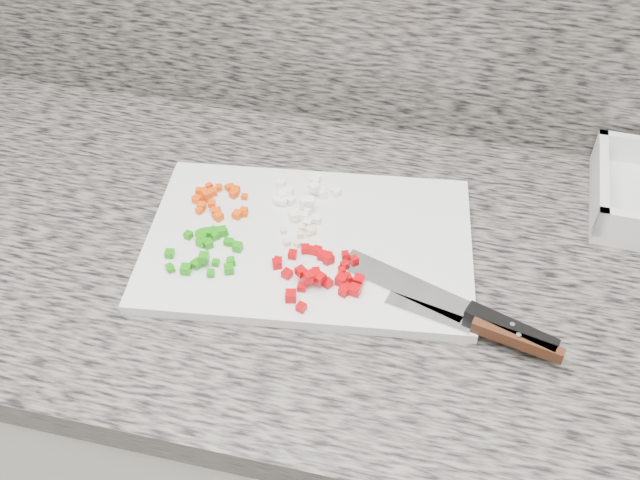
{
  "coord_description": "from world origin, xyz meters",
  "views": [
    {
      "loc": [
        0.16,
        0.78,
        1.57
      ],
      "look_at": [
        0.01,
        1.42,
        0.93
      ],
      "focal_mm": 40.0,
      "sensor_mm": 36.0,
      "label": 1
    }
  ],
  "objects": [
    {
      "name": "onion_pile",
      "position": [
        -0.04,
        1.51,
        0.92
      ],
      "size": [
        0.09,
        0.11,
        0.02
      ],
      "color": "white",
      "rests_on": "cutting_board"
    },
    {
      "name": "countertop",
      "position": [
        0.0,
        1.44,
        0.88
      ],
      "size": [
        3.96,
        0.64,
        0.04
      ],
      "primitive_type": "cube",
      "color": "#636058",
      "rests_on": "cabinet"
    },
    {
      "name": "cutting_board",
      "position": [
        -0.01,
        1.44,
        0.91
      ],
      "size": [
        0.46,
        0.34,
        0.01
      ],
      "primitive_type": "cube",
      "rotation": [
        0.0,
        0.0,
        0.13
      ],
      "color": "silver",
      "rests_on": "countertop"
    },
    {
      "name": "cabinet",
      "position": [
        0.0,
        1.44,
        0.43
      ],
      "size": [
        3.92,
        0.62,
        0.86
      ],
      "primitive_type": "cube",
      "color": "silver",
      "rests_on": "ground"
    },
    {
      "name": "red_pepper_pile",
      "position": [
        0.02,
        1.37,
        0.92
      ],
      "size": [
        0.12,
        0.11,
        0.02
      ],
      "color": "#BB0208",
      "rests_on": "cutting_board"
    },
    {
      "name": "garlic_pile",
      "position": [
        -0.02,
        1.44,
        0.92
      ],
      "size": [
        0.05,
        0.06,
        0.01
      ],
      "color": "beige",
      "rests_on": "cutting_board"
    },
    {
      "name": "paring_knife",
      "position": [
        0.23,
        1.33,
        0.92
      ],
      "size": [
        0.21,
        0.06,
        0.02
      ],
      "rotation": [
        0.0,
        0.0,
        -0.23
      ],
      "color": "#B9BBC0",
      "rests_on": "cutting_board"
    },
    {
      "name": "carrot_pile",
      "position": [
        -0.15,
        1.48,
        0.92
      ],
      "size": [
        0.09,
        0.08,
        0.02
      ],
      "color": "#EA4405",
      "rests_on": "cutting_board"
    },
    {
      "name": "green_pepper_pile",
      "position": [
        -0.14,
        1.38,
        0.92
      ],
      "size": [
        0.1,
        0.09,
        0.02
      ],
      "color": "#19860C",
      "rests_on": "cutting_board"
    },
    {
      "name": "chef_knife",
      "position": [
        0.21,
        1.35,
        0.92
      ],
      "size": [
        0.27,
        0.12,
        0.02
      ],
      "rotation": [
        0.0,
        0.0,
        -0.35
      ],
      "color": "#B9BBC0",
      "rests_on": "cutting_board"
    }
  ]
}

